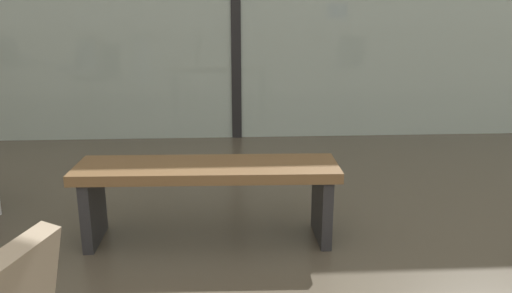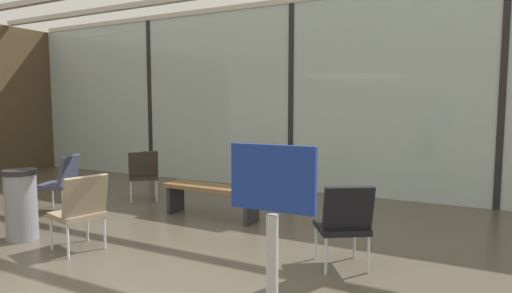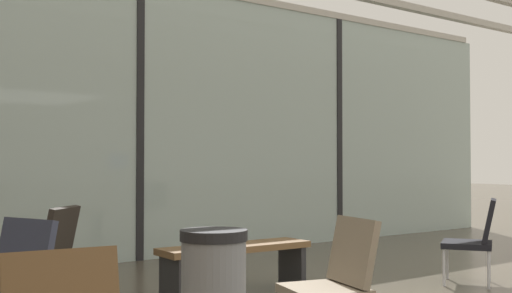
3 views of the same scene
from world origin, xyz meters
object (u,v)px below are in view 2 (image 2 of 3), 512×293
object	(u,v)px
parked_airplane	(415,92)
lounge_chair_5	(81,208)
waiting_bench	(211,193)
lounge_chair_0	(62,179)
lounge_chair_3	(143,172)
trash_bin	(21,205)
lounge_chair_1	(344,221)

from	to	relation	value
parked_airplane	lounge_chair_5	world-z (taller)	parked_airplane
lounge_chair_5	waiting_bench	world-z (taller)	lounge_chair_5
lounge_chair_0	lounge_chair_3	xyz separation A→B (m)	(0.62, 1.13, 0.00)
trash_bin	parked_airplane	bearing A→B (deg)	72.93
parked_airplane	lounge_chair_1	size ratio (longest dim) A/B	16.18
lounge_chair_0	lounge_chair_3	bearing A→B (deg)	129.85
lounge_chair_0	waiting_bench	bearing A→B (deg)	86.52
lounge_chair_1	waiting_bench	distance (m)	2.48
waiting_bench	trash_bin	world-z (taller)	trash_bin
lounge_chair_1	lounge_chair_0	bearing A→B (deg)	-36.22
lounge_chair_1	lounge_chair_3	distance (m)	4.16
lounge_chair_3	trash_bin	size ratio (longest dim) A/B	1.01
lounge_chair_1	trash_bin	size ratio (longest dim) A/B	1.01
lounge_chair_3	trash_bin	distance (m)	2.31
lounge_chair_1	lounge_chair_3	world-z (taller)	same
lounge_chair_5	waiting_bench	bearing A→B (deg)	179.57
lounge_chair_1	lounge_chair_5	xyz separation A→B (m)	(-2.76, -0.83, 0.00)
lounge_chair_3	lounge_chair_5	distance (m)	2.53
parked_airplane	waiting_bench	size ratio (longest dim) A/B	9.33
waiting_bench	lounge_chair_3	bearing A→B (deg)	168.20
lounge_chair_5	trash_bin	bearing A→B (deg)	-72.49
lounge_chair_3	lounge_chair_5	xyz separation A→B (m)	(1.15, -2.26, 0.00)
parked_airplane	lounge_chair_1	distance (m)	9.75
parked_airplane	lounge_chair_3	distance (m)	8.98
lounge_chair_0	parked_airplane	bearing A→B (deg)	135.28
lounge_chair_3	lounge_chair_5	world-z (taller)	same
lounge_chair_0	lounge_chair_1	world-z (taller)	same
lounge_chair_5	waiting_bench	size ratio (longest dim) A/B	0.58
lounge_chair_5	parked_airplane	bearing A→B (deg)	-177.45
lounge_chair_1	lounge_chair_5	distance (m)	2.88
waiting_bench	trash_bin	xyz separation A→B (m)	(-1.49, -1.92, 0.07)
waiting_bench	trash_bin	size ratio (longest dim) A/B	1.76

